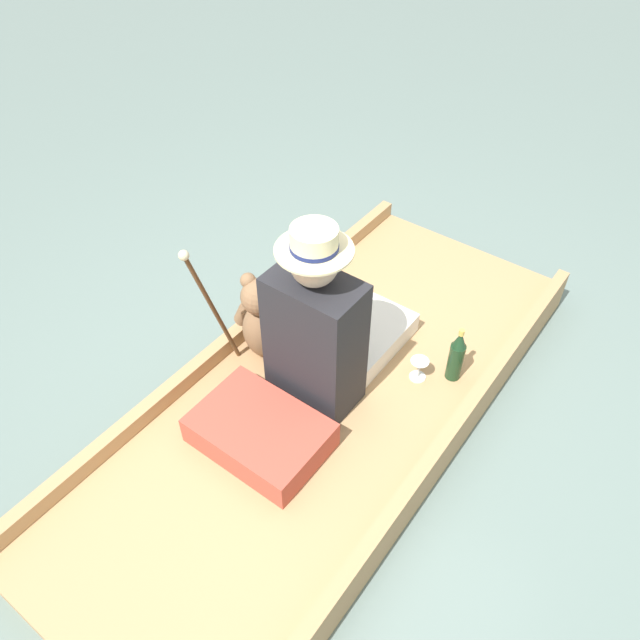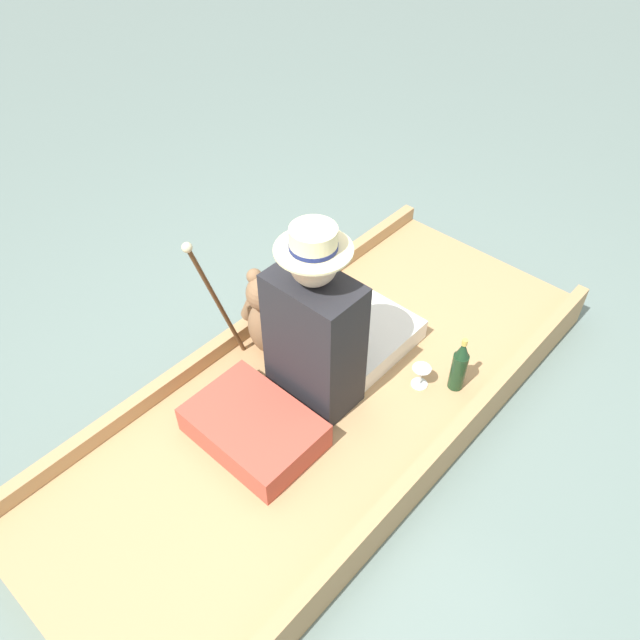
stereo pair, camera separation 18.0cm
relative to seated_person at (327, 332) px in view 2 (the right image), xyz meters
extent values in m
plane|color=slate|center=(0.06, -0.07, -0.48)|extent=(16.00, 16.00, 0.00)
cube|color=tan|center=(0.06, -0.07, -0.40)|extent=(1.19, 2.83, 0.15)
cube|color=tan|center=(-0.51, -0.07, -0.29)|extent=(0.06, 2.83, 0.08)
cube|color=tan|center=(0.62, -0.07, -0.29)|extent=(0.06, 2.83, 0.08)
cube|color=#B24738|center=(-0.02, -0.44, -0.26)|extent=(0.55, 0.39, 0.14)
cube|color=white|center=(0.00, 0.30, -0.27)|extent=(0.35, 0.51, 0.11)
cube|color=#232328|center=(0.00, -0.08, 0.00)|extent=(0.39, 0.24, 0.66)
cube|color=beige|center=(0.00, 0.05, 0.05)|extent=(0.04, 0.01, 0.36)
cube|color=white|center=(-0.11, 0.04, 0.08)|extent=(0.02, 0.01, 0.40)
cube|color=white|center=(0.11, 0.04, 0.08)|extent=(0.02, 0.01, 0.40)
sphere|color=beige|center=(0.00, -0.08, 0.43)|extent=(0.19, 0.19, 0.19)
cylinder|color=beige|center=(0.00, -0.08, 0.49)|extent=(0.30, 0.30, 0.01)
cylinder|color=beige|center=(0.00, -0.08, 0.54)|extent=(0.18, 0.18, 0.09)
cylinder|color=navy|center=(0.00, -0.08, 0.51)|extent=(0.18, 0.18, 0.02)
ellipsoid|color=#846042|center=(-0.35, -0.03, -0.18)|extent=(0.20, 0.17, 0.30)
sphere|color=#846042|center=(-0.35, -0.03, 0.04)|extent=(0.17, 0.17, 0.17)
sphere|color=brown|center=(-0.35, 0.04, 0.03)|extent=(0.07, 0.07, 0.07)
sphere|color=#846042|center=(-0.41, -0.03, 0.10)|extent=(0.07, 0.07, 0.07)
sphere|color=#846042|center=(-0.29, -0.03, 0.10)|extent=(0.07, 0.07, 0.07)
cylinder|color=#846042|center=(-0.46, -0.03, -0.13)|extent=(0.11, 0.08, 0.13)
cylinder|color=#846042|center=(-0.24, -0.03, -0.13)|extent=(0.11, 0.08, 0.13)
sphere|color=#846042|center=(-0.40, 0.01, -0.29)|extent=(0.08, 0.08, 0.08)
sphere|color=#846042|center=(-0.29, 0.01, -0.29)|extent=(0.08, 0.08, 0.08)
cylinder|color=silver|center=(0.33, 0.28, -0.33)|extent=(0.08, 0.08, 0.01)
cylinder|color=silver|center=(0.33, 0.28, -0.29)|extent=(0.01, 0.01, 0.07)
cone|color=silver|center=(0.33, 0.28, -0.24)|extent=(0.09, 0.09, 0.04)
cylinder|color=brown|center=(-0.44, -0.23, 0.04)|extent=(0.02, 0.23, 0.75)
sphere|color=beige|center=(-0.44, -0.33, 0.42)|extent=(0.04, 0.04, 0.04)
cylinder|color=#19381E|center=(0.46, 0.38, -0.23)|extent=(0.07, 0.07, 0.20)
cone|color=#19381E|center=(0.46, 0.38, -0.08)|extent=(0.07, 0.07, 0.09)
cylinder|color=gold|center=(0.46, 0.38, -0.04)|extent=(0.03, 0.03, 0.03)
camera|label=1|loc=(1.12, -1.55, 1.90)|focal=35.00mm
camera|label=2|loc=(1.26, -1.43, 1.90)|focal=35.00mm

